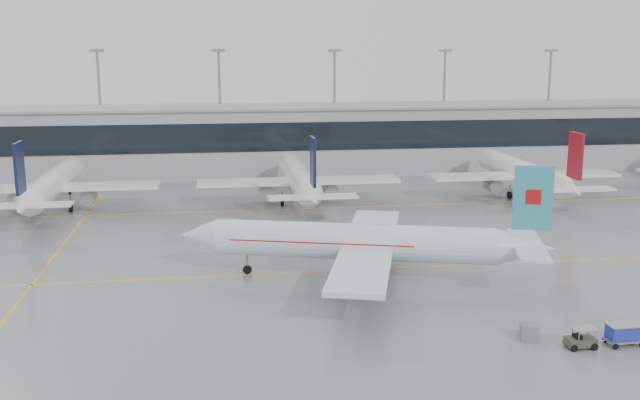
{
  "coord_description": "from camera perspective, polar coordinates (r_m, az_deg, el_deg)",
  "views": [
    {
      "loc": [
        -11.87,
        -69.15,
        22.15
      ],
      "look_at": [
        0.0,
        12.0,
        5.0
      ],
      "focal_mm": 40.0,
      "sensor_mm": 36.0,
      "label": 1
    }
  ],
  "objects": [
    {
      "name": "ground",
      "position": [
        73.58,
        1.36,
        -5.71
      ],
      "size": [
        320.0,
        320.0,
        0.0
      ],
      "primitive_type": "plane",
      "color": "gray",
      "rests_on": "ground"
    },
    {
      "name": "taxi_line_north",
      "position": [
        102.28,
        -1.46,
        -0.7
      ],
      "size": [
        120.0,
        0.25,
        0.01
      ],
      "primitive_type": "cube",
      "color": "#EFAB10",
      "rests_on": "ground"
    },
    {
      "name": "baggage_tug",
      "position": [
        58.67,
        20.13,
        -10.53
      ],
      "size": [
        3.33,
        1.42,
        1.61
      ],
      "rotation": [
        0.0,
        0.0,
        0.02
      ],
      "color": "#383F33",
      "rests_on": "ground"
    },
    {
      "name": "parked_jet_b",
      "position": [
        107.01,
        -20.67,
        1.12
      ],
      "size": [
        29.64,
        36.96,
        11.72
      ],
      "rotation": [
        0.0,
        0.0,
        1.57
      ],
      "color": "white",
      "rests_on": "ground"
    },
    {
      "name": "terminal",
      "position": [
        132.67,
        -3.14,
        4.8
      ],
      "size": [
        180.0,
        15.0,
        12.0
      ],
      "primitive_type": "cube",
      "color": "#99999D",
      "rests_on": "ground"
    },
    {
      "name": "light_masts",
      "position": [
        137.94,
        -3.4,
        8.13
      ],
      "size": [
        156.4,
        1.0,
        22.6
      ],
      "color": "gray",
      "rests_on": "ground"
    },
    {
      "name": "air_canada_jet",
      "position": [
        70.16,
        3.68,
        -3.43
      ],
      "size": [
        36.53,
        29.92,
        11.75
      ],
      "rotation": [
        0.0,
        0.0,
        2.85
      ],
      "color": "silver",
      "rests_on": "ground"
    },
    {
      "name": "taxi_line_cross",
      "position": [
        88.89,
        -19.84,
        -3.33
      ],
      "size": [
        0.25,
        60.0,
        0.01
      ],
      "primitive_type": "cube",
      "color": "#EFAB10",
      "rests_on": "ground"
    },
    {
      "name": "taxi_line_main",
      "position": [
        73.57,
        1.36,
        -5.71
      ],
      "size": [
        120.0,
        0.25,
        0.01
      ],
      "primitive_type": "cube",
      "color": "#EFAB10",
      "rests_on": "ground"
    },
    {
      "name": "gse_unit",
      "position": [
        58.91,
        16.38,
        -10.1
      ],
      "size": [
        1.51,
        1.44,
        1.29
      ],
      "primitive_type": "cube",
      "rotation": [
        0.0,
        0.0,
        -0.21
      ],
      "color": "slate",
      "rests_on": "ground"
    },
    {
      "name": "terminal_glass",
      "position": [
        125.03,
        -2.83,
        5.07
      ],
      "size": [
        180.0,
        0.2,
        5.0
      ],
      "primitive_type": "cube",
      "color": "black",
      "rests_on": "ground"
    },
    {
      "name": "baggage_cart",
      "position": [
        60.31,
        23.18,
        -9.72
      ],
      "size": [
        2.81,
        1.61,
        1.72
      ],
      "rotation": [
        0.0,
        0.0,
        0.02
      ],
      "color": "gray",
      "rests_on": "ground"
    },
    {
      "name": "parked_jet_c",
      "position": [
        105.15,
        -1.71,
        1.71
      ],
      "size": [
        29.64,
        36.96,
        11.72
      ],
      "rotation": [
        0.0,
        0.0,
        1.57
      ],
      "color": "white",
      "rests_on": "ground"
    },
    {
      "name": "terminal_roof",
      "position": [
        132.06,
        -3.17,
        7.47
      ],
      "size": [
        182.0,
        16.0,
        0.4
      ],
      "primitive_type": "cube",
      "color": "gray",
      "rests_on": "ground"
    },
    {
      "name": "parked_jet_d",
      "position": [
        114.51,
        15.97,
        2.09
      ],
      "size": [
        29.64,
        36.96,
        11.72
      ],
      "rotation": [
        0.0,
        0.0,
        1.57
      ],
      "color": "white",
      "rests_on": "ground"
    }
  ]
}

